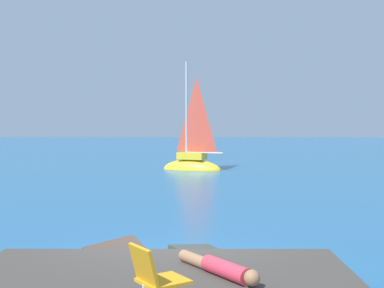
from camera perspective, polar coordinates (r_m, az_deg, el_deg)
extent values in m
plane|color=#236093|center=(10.30, -2.71, -13.04)|extent=(160.00, 160.00, 0.00)
cube|color=#3A413D|center=(9.68, 1.92, -14.05)|extent=(1.79, 1.68, 1.05)
cube|color=#443731|center=(9.95, -7.71, -13.62)|extent=(1.55, 1.75, 1.09)
ellipsoid|color=yellow|center=(29.61, -0.01, -2.84)|extent=(3.72, 2.44, 1.21)
cube|color=yellow|center=(29.54, -0.01, -1.29)|extent=(1.74, 1.36, 0.40)
cylinder|color=#B7B7BC|center=(29.62, -0.60, 3.65)|extent=(0.13, 0.13, 5.50)
cylinder|color=#B2B2B7|center=(29.23, 1.37, -0.97)|extent=(2.08, 0.92, 0.11)
pyramid|color=#DB4C38|center=(29.36, 0.50, 3.24)|extent=(1.66, 0.72, 4.18)
cylinder|color=#DB384C|center=(7.59, 3.75, -13.47)|extent=(0.73, 0.87, 0.24)
cylinder|color=#9E704C|center=(8.18, 0.43, -12.51)|extent=(0.56, 0.67, 0.18)
sphere|color=#9E704C|center=(7.18, 6.54, -14.26)|extent=(0.22, 0.22, 0.22)
cube|color=orange|center=(6.31, -3.12, -14.65)|extent=(0.70, 0.69, 0.04)
cube|color=orange|center=(6.12, -5.28, -12.99)|extent=(0.40, 0.48, 0.45)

